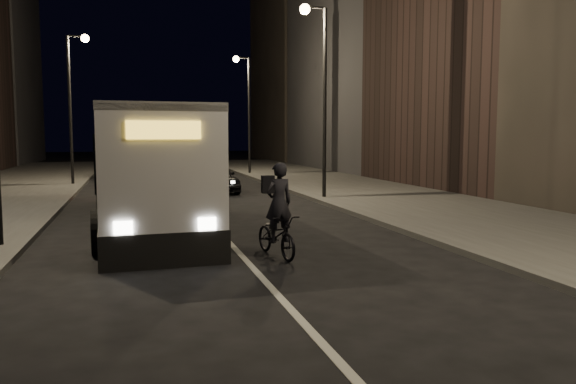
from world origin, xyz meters
TOP-DOWN VIEW (x-y plane):
  - ground at (0.00, 0.00)m, footprint 180.00×180.00m
  - sidewalk_right at (8.50, 14.00)m, footprint 7.00×70.00m
  - building_row_right at (16.00, 27.50)m, footprint 8.00×61.00m
  - streetlight_right_mid at (5.33, 12.00)m, footprint 1.20×0.44m
  - streetlight_right_far at (5.33, 28.00)m, footprint 1.20×0.44m
  - streetlight_left_near at (-5.33, 4.00)m, footprint 1.20×0.44m
  - streetlight_left_far at (-5.33, 22.00)m, footprint 1.20×0.44m
  - city_bus at (-2.04, 7.53)m, footprint 3.50×13.19m
  - cyclist_on_bicycle at (0.78, 1.49)m, footprint 1.02×2.01m
  - car_near at (1.53, 16.79)m, footprint 2.18×4.45m
  - car_mid at (-3.11, 28.15)m, footprint 1.87×4.34m
  - car_far at (3.60, 33.11)m, footprint 1.92×4.18m

SIDE VIEW (x-z plane):
  - ground at x=0.00m, z-range 0.00..0.00m
  - sidewalk_right at x=8.50m, z-range 0.00..0.16m
  - car_far at x=3.60m, z-range 0.00..1.18m
  - car_mid at x=-3.11m, z-range 0.00..1.39m
  - car_near at x=1.53m, z-range 0.00..1.46m
  - cyclist_on_bicycle at x=0.78m, z-range -0.37..1.84m
  - city_bus at x=-2.04m, z-range 0.16..3.68m
  - streetlight_right_mid at x=5.33m, z-range 1.30..9.42m
  - streetlight_right_far at x=5.33m, z-range 1.30..9.42m
  - streetlight_left_near at x=-5.33m, z-range 1.30..9.42m
  - streetlight_left_far at x=-5.33m, z-range 1.30..9.42m
  - building_row_right at x=16.00m, z-range 0.00..21.00m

